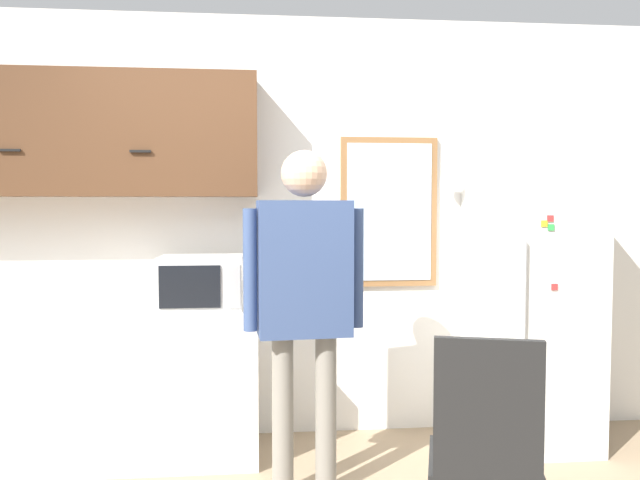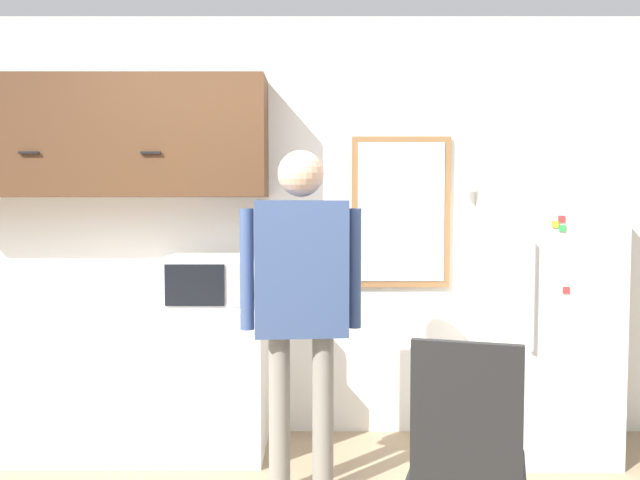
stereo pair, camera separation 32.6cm
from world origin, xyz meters
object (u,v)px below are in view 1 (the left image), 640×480
microwave (201,282)px  person (304,284)px  refrigerator (531,308)px  chair (485,446)px

microwave → person: person is taller
refrigerator → person: bearing=-158.9°
person → refrigerator: 1.58m
microwave → refrigerator: size_ratio=0.28×
refrigerator → microwave: bearing=-179.2°
person → chair: (0.68, -0.76, -0.57)m
microwave → person: 0.78m
refrigerator → chair: bearing=-120.5°
microwave → refrigerator: 2.03m
microwave → chair: size_ratio=0.49×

